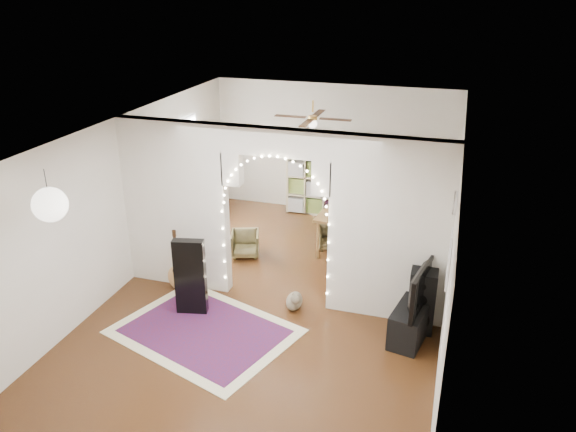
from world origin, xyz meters
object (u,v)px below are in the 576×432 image
(dining_table, at_px, (352,220))
(dining_chair_right, at_px, (331,237))
(bookcase, at_px, (326,177))
(acoustic_guitar, at_px, (177,268))
(floor_speaker, at_px, (422,301))
(media_console, at_px, (412,320))
(dining_chair_left, at_px, (245,244))

(dining_table, relative_size, dining_chair_right, 2.65)
(dining_table, bearing_deg, bookcase, 121.90)
(acoustic_guitar, xyz_separation_m, floor_speaker, (3.78, 0.00, 0.08))
(bookcase, bearing_deg, dining_table, -46.00)
(floor_speaker, distance_m, media_console, 0.30)
(bookcase, bearing_deg, floor_speaker, -42.06)
(acoustic_guitar, relative_size, media_console, 0.89)
(dining_chair_left, distance_m, dining_chair_right, 1.59)
(media_console, xyz_separation_m, bookcase, (-2.19, 3.93, 0.57))
(dining_table, height_order, dining_chair_right, dining_table)
(media_console, distance_m, dining_table, 2.58)
(floor_speaker, distance_m, bookcase, 4.41)
(floor_speaker, bearing_deg, dining_chair_right, 128.41)
(bookcase, bearing_deg, dining_chair_right, -56.07)
(bookcase, height_order, dining_chair_right, bookcase)
(bookcase, distance_m, dining_chair_left, 2.54)
(bookcase, xyz_separation_m, dining_chair_right, (0.48, -1.53, -0.60))
(acoustic_guitar, height_order, bookcase, bookcase)
(media_console, height_order, dining_chair_right, media_console)
(bookcase, relative_size, dining_table, 1.30)
(media_console, distance_m, bookcase, 4.54)
(media_console, xyz_separation_m, dining_chair_right, (-1.71, 2.40, -0.03))
(media_console, relative_size, dining_table, 0.79)
(acoustic_guitar, height_order, media_console, acoustic_guitar)
(acoustic_guitar, bearing_deg, dining_chair_right, 49.68)
(floor_speaker, bearing_deg, dining_table, 123.77)
(dining_table, bearing_deg, acoustic_guitar, -135.37)
(acoustic_guitar, height_order, dining_chair_left, acoustic_guitar)
(floor_speaker, relative_size, dining_chair_left, 1.88)
(media_console, distance_m, dining_chair_left, 3.51)
(floor_speaker, xyz_separation_m, dining_chair_left, (-3.20, 1.46, -0.24))
(dining_table, xyz_separation_m, dining_chair_right, (-0.42, 0.21, -0.47))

